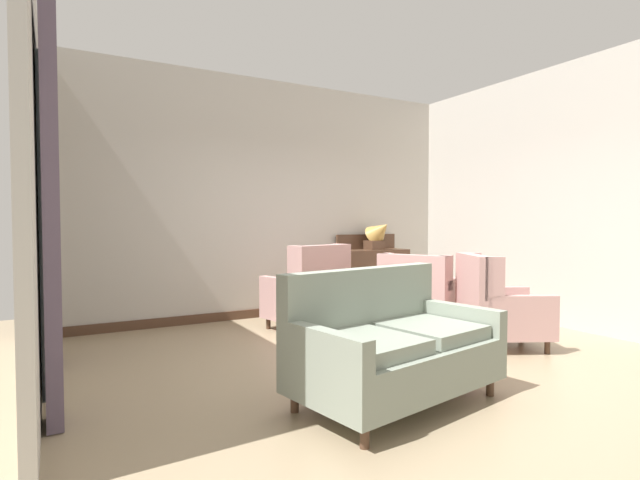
{
  "coord_description": "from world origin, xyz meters",
  "views": [
    {
      "loc": [
        -2.79,
        -3.72,
        1.34
      ],
      "look_at": [
        -0.21,
        0.89,
        1.14
      ],
      "focal_mm": 27.07,
      "sensor_mm": 36.0,
      "label": 1
    }
  ],
  "objects": [
    {
      "name": "settee",
      "position": [
        -0.59,
        -0.87,
        0.41
      ],
      "size": [
        1.69,
        1.12,
        0.98
      ],
      "rotation": [
        0.0,
        0.0,
        0.18
      ],
      "color": "gray",
      "rests_on": "ground"
    },
    {
      "name": "armchair_near_sideboard",
      "position": [
        1.17,
        0.8,
        0.41
      ],
      "size": [
        1.17,
        1.16,
        0.96
      ],
      "rotation": [
        0.0,
        0.0,
        2.02
      ],
      "color": "tan",
      "rests_on": "ground"
    },
    {
      "name": "baseboard_back",
      "position": [
        0.0,
        2.58,
        0.06
      ],
      "size": [
        5.81,
        0.03,
        0.12
      ],
      "primitive_type": "cube",
      "color": "#4C3323",
      "rests_on": "ground"
    },
    {
      "name": "porcelain_vase",
      "position": [
        0.24,
        0.4,
        0.62
      ],
      "size": [
        0.19,
        0.19,
        0.33
      ],
      "color": "beige",
      "rests_on": "coffee_table"
    },
    {
      "name": "coffee_table",
      "position": [
        0.24,
        0.34,
        0.4
      ],
      "size": [
        1.0,
        1.0,
        0.48
      ],
      "color": "#4C3323",
      "rests_on": "ground"
    },
    {
      "name": "gramophone",
      "position": [
        1.59,
        2.25,
        1.18
      ],
      "size": [
        0.45,
        0.53,
        0.53
      ],
      "color": "#4C3323",
      "rests_on": "sideboard"
    },
    {
      "name": "armchair_foreground_right",
      "position": [
        -0.01,
        1.53,
        0.45
      ],
      "size": [
        0.99,
        0.98,
        1.07
      ],
      "rotation": [
        0.0,
        0.0,
        3.39
      ],
      "color": "tan",
      "rests_on": "ground"
    },
    {
      "name": "wall_left",
      "position": [
        -2.91,
        0.79,
        1.67
      ],
      "size": [
        0.08,
        3.69,
        3.34
      ],
      "primitive_type": "cube",
      "color": "#BCB7AD",
      "rests_on": "ground"
    },
    {
      "name": "sideboard",
      "position": [
        1.54,
        2.34,
        0.52
      ],
      "size": [
        1.09,
        0.43,
        1.15
      ],
      "color": "#4C3323",
      "rests_on": "ground"
    },
    {
      "name": "window_with_curtains",
      "position": [
        -2.81,
        0.62,
        1.46
      ],
      "size": [
        0.12,
        1.85,
        2.75
      ],
      "color": "silver"
    },
    {
      "name": "ground",
      "position": [
        0.0,
        0.0,
        0.0
      ],
      "size": [
        8.14,
        8.14,
        0.0
      ],
      "primitive_type": "plane",
      "color": "#9E896B"
    },
    {
      "name": "wall_right",
      "position": [
        2.91,
        0.79,
        1.67
      ],
      "size": [
        0.08,
        3.69,
        3.34
      ],
      "primitive_type": "cube",
      "color": "#BCB7AD",
      "rests_on": "ground"
    },
    {
      "name": "wall_back",
      "position": [
        0.0,
        2.64,
        1.67
      ],
      "size": [
        5.97,
        0.08,
        3.34
      ],
      "primitive_type": "cube",
      "color": "#BCB7AD",
      "rests_on": "ground"
    },
    {
      "name": "armchair_back_corner",
      "position": [
        1.36,
        -0.16,
        0.43
      ],
      "size": [
        1.07,
        1.03,
        1.0
      ],
      "rotation": [
        0.0,
        0.0,
        7.38
      ],
      "color": "tan",
      "rests_on": "ground"
    }
  ]
}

